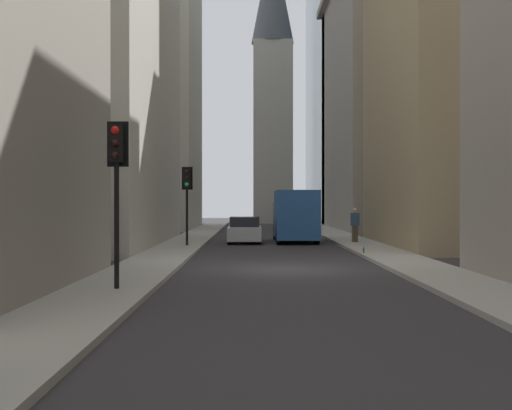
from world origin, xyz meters
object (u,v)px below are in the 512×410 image
Objects in this scene: delivery_truck at (295,216)px; traffic_light_midblock at (187,188)px; pedestrian at (355,223)px; sedan_silver at (245,230)px; discarded_bottle at (364,250)px; traffic_light_foreground at (117,165)px.

delivery_truck is 7.58m from traffic_light_midblock.
traffic_light_midblock reaches higher than pedestrian.
delivery_truck is 3.03m from sedan_silver.
sedan_silver is 15.93× the size of discarded_bottle.
sedan_silver is 10.15m from discarded_bottle.
traffic_light_foreground is 2.28× the size of pedestrian.
traffic_light_foreground reaches higher than sedan_silver.
discarded_bottle is at bearing -150.69° from sedan_silver.
pedestrian is (-1.78, -5.75, 0.44)m from sedan_silver.
pedestrian is at bearing -25.93° from traffic_light_foreground.
pedestrian is at bearing -74.56° from traffic_light_midblock.
traffic_light_foreground is 13.53m from discarded_bottle.
delivery_truck reaches higher than pedestrian.
pedestrian is at bearing -6.32° from discarded_bottle.
traffic_light_midblock reaches higher than discarded_bottle.
delivery_truck is 10.00m from discarded_bottle.
traffic_light_midblock reaches higher than sedan_silver.
delivery_truck is at bearing -73.15° from sedan_silver.
delivery_truck reaches higher than discarded_bottle.
discarded_bottle is at bearing -36.33° from traffic_light_foreground.
traffic_light_foreground is (-20.34, 5.67, 1.65)m from delivery_truck.
traffic_light_foreground is at bearing 143.67° from discarded_bottle.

